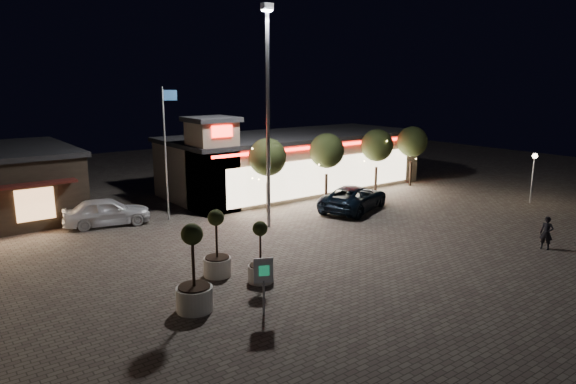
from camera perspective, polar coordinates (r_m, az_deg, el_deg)
ground at (r=22.85m, az=5.28°, el=-9.24°), size 90.00×90.00×0.00m
retail_building at (r=39.99m, az=0.30°, el=3.48°), size 20.40×8.40×6.10m
floodlight_pole at (r=28.81m, az=-2.25°, el=9.62°), size 0.60×0.40×12.38m
flagpole at (r=31.48m, az=-13.35°, el=5.38°), size 0.95×0.10×8.00m
lamp_post_east at (r=39.08m, az=25.63°, el=2.41°), size 0.36×0.36×3.48m
string_tree_a at (r=32.74m, az=-2.30°, el=3.87°), size 2.42×2.42×4.79m
string_tree_b at (r=35.78m, az=4.33°, el=4.57°), size 2.42×2.42×4.79m
string_tree_c at (r=39.22m, az=9.87°, el=5.11°), size 2.42×2.42×4.79m
string_tree_d at (r=42.20m, az=13.62°, el=5.45°), size 2.42×2.42×4.79m
pickup_truck at (r=33.86m, az=7.35°, el=-0.65°), size 6.53×4.72×1.65m
white_sedan at (r=31.91m, az=-19.48°, el=-2.05°), size 5.23×3.04×1.67m
pedestrian at (r=28.99m, az=26.79°, el=-4.09°), size 0.53×0.69×1.70m
planter_left at (r=19.50m, az=-10.40°, el=-10.03°), size 1.36×1.36×3.35m
planter_mid at (r=21.87m, az=-3.07°, el=-7.91°), size 1.08×1.08×2.67m
planter_right at (r=22.68m, az=-7.89°, el=-7.00°), size 1.21×1.21×2.98m
valet_sign at (r=18.70m, az=-2.74°, el=-9.23°), size 0.68×0.35×2.17m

